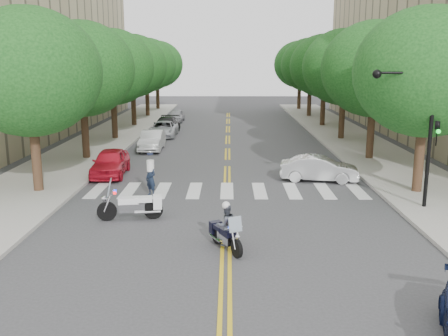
{
  "coord_description": "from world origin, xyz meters",
  "views": [
    {
      "loc": [
        0.09,
        -16.46,
        6.09
      ],
      "look_at": [
        -0.13,
        5.6,
        1.3
      ],
      "focal_mm": 40.0,
      "sensor_mm": 36.0,
      "label": 1
    }
  ],
  "objects_px": {
    "convertible": "(319,169)",
    "motorcycle_police": "(225,228)",
    "motorcycle_parked": "(136,205)",
    "officer_standing": "(151,179)"
  },
  "relations": [
    {
      "from": "motorcycle_police",
      "to": "motorcycle_parked",
      "type": "height_order",
      "value": "motorcycle_police"
    },
    {
      "from": "motorcycle_police",
      "to": "motorcycle_parked",
      "type": "relative_size",
      "value": 0.75
    },
    {
      "from": "motorcycle_parked",
      "to": "convertible",
      "type": "xyz_separation_m",
      "value": [
        8.24,
        6.39,
        0.08
      ]
    },
    {
      "from": "motorcycle_parked",
      "to": "convertible",
      "type": "bearing_deg",
      "value": -61.81
    },
    {
      "from": "convertible",
      "to": "motorcycle_police",
      "type": "bearing_deg",
      "value": 163.11
    },
    {
      "from": "motorcycle_police",
      "to": "motorcycle_parked",
      "type": "bearing_deg",
      "value": -68.54
    },
    {
      "from": "motorcycle_parked",
      "to": "officer_standing",
      "type": "relative_size",
      "value": 1.58
    },
    {
      "from": "motorcycle_police",
      "to": "motorcycle_parked",
      "type": "distance_m",
      "value": 4.69
    },
    {
      "from": "motorcycle_parked",
      "to": "officer_standing",
      "type": "distance_m",
      "value": 3.46
    },
    {
      "from": "motorcycle_police",
      "to": "convertible",
      "type": "distance_m",
      "value": 10.62
    }
  ]
}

